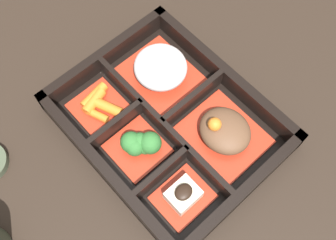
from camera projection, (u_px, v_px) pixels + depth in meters
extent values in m
plane|color=black|center=(168.00, 127.00, 0.58)|extent=(3.00, 3.00, 0.00)
cube|color=black|center=(168.00, 126.00, 0.58)|extent=(0.30, 0.24, 0.01)
cube|color=black|center=(106.00, 172.00, 0.53)|extent=(0.30, 0.01, 0.04)
cube|color=black|center=(223.00, 75.00, 0.59)|extent=(0.30, 0.01, 0.04)
cube|color=black|center=(106.00, 59.00, 0.61)|extent=(0.01, 0.24, 0.04)
cube|color=black|center=(241.00, 194.00, 0.52)|extent=(0.01, 0.24, 0.04)
cube|color=black|center=(162.00, 126.00, 0.56)|extent=(0.27, 0.01, 0.04)
cube|color=black|center=(117.00, 126.00, 0.56)|extent=(0.01, 0.09, 0.04)
cube|color=black|center=(162.00, 174.00, 0.53)|extent=(0.01, 0.09, 0.04)
cube|color=black|center=(192.00, 101.00, 0.57)|extent=(0.01, 0.12, 0.04)
cube|color=#B22D19|center=(161.00, 76.00, 0.60)|extent=(0.11, 0.10, 0.01)
ellipsoid|color=silver|center=(160.00, 67.00, 0.58)|extent=(0.08, 0.08, 0.04)
cube|color=#B22D19|center=(223.00, 136.00, 0.56)|extent=(0.11, 0.10, 0.01)
ellipsoid|color=brown|center=(225.00, 131.00, 0.54)|extent=(0.08, 0.07, 0.03)
sphere|color=orange|center=(215.00, 124.00, 0.53)|extent=(0.02, 0.02, 0.02)
cube|color=#B22D19|center=(99.00, 107.00, 0.58)|extent=(0.07, 0.07, 0.01)
cylinder|color=orange|center=(94.00, 101.00, 0.57)|extent=(0.03, 0.04, 0.02)
cylinder|color=orange|center=(107.00, 107.00, 0.57)|extent=(0.05, 0.03, 0.02)
cylinder|color=orange|center=(98.00, 115.00, 0.57)|extent=(0.03, 0.02, 0.01)
cylinder|color=orange|center=(94.00, 96.00, 0.58)|extent=(0.02, 0.05, 0.01)
cube|color=#B22D19|center=(140.00, 151.00, 0.55)|extent=(0.07, 0.07, 0.01)
sphere|color=#2D6B2D|center=(131.00, 142.00, 0.54)|extent=(0.03, 0.03, 0.03)
sphere|color=#2D6B2D|center=(137.00, 148.00, 0.54)|extent=(0.03, 0.03, 0.03)
sphere|color=#2D6B2D|center=(150.00, 143.00, 0.54)|extent=(0.03, 0.03, 0.03)
sphere|color=#2D6B2D|center=(137.00, 146.00, 0.54)|extent=(0.02, 0.02, 0.02)
sphere|color=#2D6B2D|center=(138.00, 140.00, 0.54)|extent=(0.03, 0.03, 0.03)
sphere|color=#2D6B2D|center=(145.00, 146.00, 0.54)|extent=(0.02, 0.02, 0.02)
cube|color=#B22D19|center=(183.00, 197.00, 0.52)|extent=(0.06, 0.07, 0.01)
cube|color=beige|center=(183.00, 195.00, 0.51)|extent=(0.03, 0.04, 0.02)
ellipsoid|color=black|center=(184.00, 192.00, 0.50)|extent=(0.02, 0.02, 0.01)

